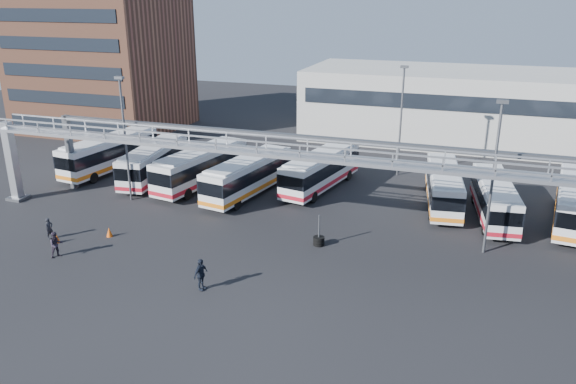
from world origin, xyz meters
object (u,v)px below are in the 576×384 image
(light_pole_left, at_px, (125,133))
(bus_7, at_px, (494,198))
(bus_2, at_px, (201,166))
(cone_left, at_px, (57,238))
(bus_0, at_px, (110,152))
(tire_stack, at_px, (319,240))
(pedestrian_b, at_px, (56,245))
(bus_4, at_px, (321,169))
(light_pole_back, at_px, (401,115))
(pedestrian_d, at_px, (201,275))
(cone_right, at_px, (109,232))
(bus_1, at_px, (154,161))
(pedestrian_a, at_px, (49,228))
(bus_3, at_px, (248,175))
(light_pole_mid, at_px, (494,170))
(bus_6, at_px, (444,186))
(bus_8, at_px, (576,200))

(light_pole_left, xyz_separation_m, bus_7, (28.53, 5.46, -4.03))
(bus_2, height_order, cone_left, bus_2)
(bus_0, relative_size, tire_stack, 5.13)
(pedestrian_b, distance_m, tire_stack, 17.31)
(bus_4, xyz_separation_m, cone_left, (-14.14, -16.85, -1.48))
(light_pole_left, bearing_deg, bus_0, 135.67)
(light_pole_back, distance_m, bus_4, 9.33)
(pedestrian_d, distance_m, cone_right, 10.74)
(bus_0, relative_size, bus_1, 1.05)
(bus_7, relative_size, pedestrian_a, 6.72)
(light_pole_back, relative_size, bus_3, 0.93)
(bus_4, bearing_deg, bus_2, -154.01)
(pedestrian_b, distance_m, cone_right, 4.09)
(light_pole_mid, relative_size, bus_7, 0.99)
(light_pole_back, distance_m, bus_0, 27.77)
(light_pole_left, height_order, cone_right, light_pole_left)
(bus_0, height_order, bus_6, bus_0)
(bus_2, distance_m, cone_left, 14.79)
(tire_stack, bearing_deg, pedestrian_d, -120.58)
(bus_1, xyz_separation_m, bus_8, (35.17, 0.97, 0.08))
(pedestrian_b, relative_size, tire_stack, 0.79)
(cone_left, distance_m, cone_right, 3.48)
(pedestrian_d, bearing_deg, cone_left, 89.97)
(bus_3, distance_m, bus_7, 19.77)
(bus_6, bearing_deg, bus_8, -11.96)
(bus_3, bearing_deg, light_pole_back, 50.97)
(light_pole_mid, relative_size, bus_4, 0.93)
(bus_3, xyz_separation_m, cone_right, (-5.94, -11.24, -1.45))
(cone_right, distance_m, tire_stack, 14.85)
(light_pole_left, height_order, bus_8, light_pole_left)
(tire_stack, bearing_deg, cone_left, -162.25)
(bus_7, distance_m, tire_stack, 14.42)
(light_pole_left, distance_m, bus_7, 29.33)
(bus_1, height_order, cone_left, bus_1)
(bus_4, bearing_deg, bus_1, -159.39)
(cone_left, bearing_deg, pedestrian_b, -48.98)
(light_pole_left, xyz_separation_m, cone_right, (2.86, -6.95, -5.38))
(cone_right, xyz_separation_m, tire_stack, (14.45, 3.45, 0.03))
(bus_0, xyz_separation_m, bus_8, (40.57, 0.11, -0.02))
(light_pole_mid, relative_size, pedestrian_a, 6.66)
(bus_4, height_order, pedestrian_d, bus_4)
(bus_4, bearing_deg, bus_6, 7.01)
(light_pole_mid, height_order, bus_8, light_pole_mid)
(light_pole_mid, distance_m, light_pole_back, 17.00)
(bus_1, height_order, pedestrian_b, bus_1)
(light_pole_left, height_order, bus_0, light_pole_left)
(bus_4, relative_size, pedestrian_d, 5.64)
(bus_0, xyz_separation_m, bus_6, (31.06, 0.78, -0.14))
(light_pole_back, relative_size, bus_4, 0.93)
(bus_1, bearing_deg, light_pole_mid, -19.71)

